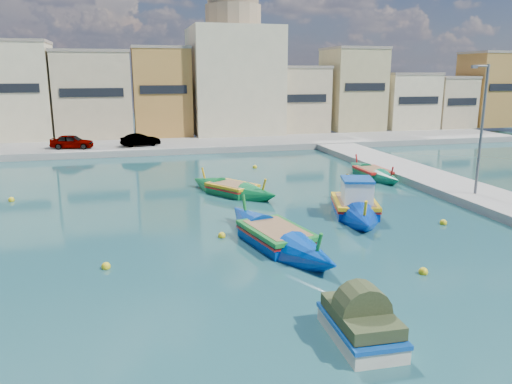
{
  "coord_description": "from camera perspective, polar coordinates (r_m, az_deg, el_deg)",
  "views": [
    {
      "loc": [
        -2.34,
        -18.75,
        7.52
      ],
      "look_at": [
        4.0,
        6.0,
        1.4
      ],
      "focal_mm": 35.0,
      "sensor_mm": 36.0,
      "label": 1
    }
  ],
  "objects": [
    {
      "name": "quay_street_lamp",
      "position": [
        31.85,
        24.31,
        6.55
      ],
      "size": [
        1.18,
        0.16,
        8.0
      ],
      "color": "#595B60",
      "rests_on": "ground"
    },
    {
      "name": "church_block",
      "position": [
        60.04,
        -2.58,
        14.3
      ],
      "size": [
        10.0,
        10.0,
        19.1
      ],
      "color": "beige",
      "rests_on": "ground"
    },
    {
      "name": "luzzu_blue_south",
      "position": [
        22.5,
        2.36,
        -5.29
      ],
      "size": [
        4.11,
        9.72,
        2.74
      ],
      "color": "#0039A8",
      "rests_on": "ground"
    },
    {
      "name": "luzzu_cyan_mid",
      "position": [
        37.9,
        13.17,
        2.03
      ],
      "size": [
        1.9,
        7.6,
        2.24
      ],
      "color": "#0A6F4B",
      "rests_on": "ground"
    },
    {
      "name": "parked_cars",
      "position": [
        50.6,
        -25.45,
        5.04
      ],
      "size": [
        24.15,
        2.68,
        1.32
      ],
      "color": "#4C1919",
      "rests_on": "north_quay"
    },
    {
      "name": "mooring_buoys",
      "position": [
        24.79,
        -1.14,
        -4.0
      ],
      "size": [
        22.7,
        26.09,
        0.36
      ],
      "color": "yellow",
      "rests_on": "ground"
    },
    {
      "name": "ground",
      "position": [
        20.34,
        -6.81,
        -8.33
      ],
      "size": [
        160.0,
        160.0,
        0.0
      ],
      "primitive_type": "plane",
      "color": "#163F42",
      "rests_on": "ground"
    },
    {
      "name": "north_quay",
      "position": [
        51.32,
        -11.65,
        5.1
      ],
      "size": [
        80.0,
        8.0,
        0.6
      ],
      "primitive_type": "cube",
      "color": "gray",
      "rests_on": "ground"
    },
    {
      "name": "luzzu_green",
      "position": [
        31.72,
        -2.74,
        0.21
      ],
      "size": [
        5.78,
        7.31,
        2.37
      ],
      "color": "#0A6D33",
      "rests_on": "ground"
    },
    {
      "name": "tender_near",
      "position": [
        15.12,
        11.88,
        -14.68
      ],
      "size": [
        1.75,
        3.08,
        1.49
      ],
      "color": "beige",
      "rests_on": "ground"
    },
    {
      "name": "luzzu_blue_cabin",
      "position": [
        27.85,
        11.22,
        -1.64
      ],
      "size": [
        4.61,
        9.1,
        3.13
      ],
      "color": "#002EA4",
      "rests_on": "ground"
    },
    {
      "name": "north_townhouses",
      "position": [
        58.87,
        -5.64,
        10.95
      ],
      "size": [
        83.2,
        7.87,
        10.19
      ],
      "color": "tan",
      "rests_on": "ground"
    }
  ]
}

